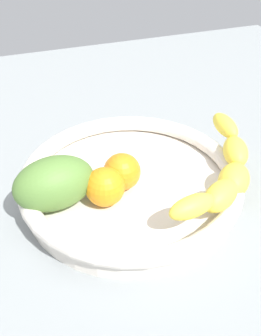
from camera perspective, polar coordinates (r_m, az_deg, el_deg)
The scene contains 6 objects.
kitchen_counter at distance 61.89cm, azimuth 0.00°, elevation -4.93°, with size 120.00×120.00×3.00cm, color gray.
fruit_bowl at distance 59.30cm, azimuth 0.00°, elevation -2.16°, with size 32.18×32.18×4.69cm.
banana_draped_left at distance 57.88cm, azimuth 13.14°, elevation -0.51°, with size 18.07×20.26×5.97cm.
orange_front at distance 57.58cm, azimuth -1.27°, elevation -0.38°, with size 5.35×5.35×5.35cm, color orange.
orange_mid_left at distance 54.90cm, azimuth -3.59°, elevation -2.64°, with size 5.43×5.43×5.43cm, color orange.
mango_green at distance 54.87cm, azimuth -10.65°, elevation -2.12°, with size 11.04×7.26×7.30cm, color #567F37.
Camera 1 is at (14.48, 43.04, 43.55)cm, focal length 43.56 mm.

